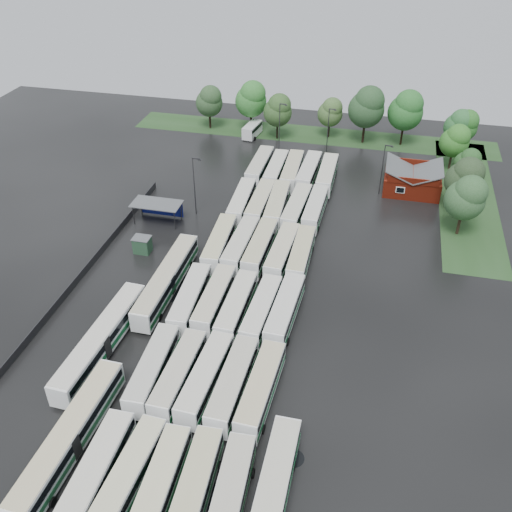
% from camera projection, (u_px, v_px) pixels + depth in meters
% --- Properties ---
extents(ground, '(160.00, 160.00, 0.00)m').
position_uv_depth(ground, '(220.00, 320.00, 75.45)').
color(ground, black).
rests_on(ground, ground).
extents(brick_building, '(10.07, 8.60, 5.39)m').
position_uv_depth(brick_building, '(412.00, 182.00, 104.07)').
color(brick_building, maroon).
rests_on(brick_building, ground).
extents(wash_shed, '(8.20, 4.20, 3.58)m').
position_uv_depth(wash_shed, '(158.00, 205.00, 94.67)').
color(wash_shed, '#2D2D30').
rests_on(wash_shed, ground).
extents(utility_hut, '(2.70, 2.20, 2.62)m').
position_uv_depth(utility_hut, '(142.00, 245.00, 87.88)').
color(utility_hut, '#21422A').
rests_on(utility_hut, ground).
extents(grass_strip_north, '(80.00, 10.00, 0.01)m').
position_uv_depth(grass_strip_north, '(311.00, 135.00, 126.96)').
color(grass_strip_north, '#21421C').
rests_on(grass_strip_north, ground).
extents(grass_strip_east, '(10.00, 50.00, 0.01)m').
position_uv_depth(grass_strip_east, '(467.00, 197.00, 103.24)').
color(grass_strip_east, '#21421C').
rests_on(grass_strip_east, ground).
extents(west_fence, '(0.10, 50.00, 1.20)m').
position_uv_depth(west_fence, '(94.00, 260.00, 85.75)').
color(west_fence, '#2D2D30').
rests_on(west_fence, ground).
extents(bus_r0c0, '(2.98, 13.05, 3.62)m').
position_uv_depth(bus_r0c0, '(96.00, 474.00, 54.11)').
color(bus_r0c0, white).
rests_on(bus_r0c0, ground).
extents(bus_r0c1, '(3.20, 12.52, 3.45)m').
position_uv_depth(bus_r0c1, '(129.00, 477.00, 53.97)').
color(bus_r0c1, white).
rests_on(bus_r0c1, ground).
extents(bus_r0c2, '(3.07, 12.47, 3.45)m').
position_uv_depth(bus_r0c2, '(159.00, 488.00, 53.02)').
color(bus_r0c2, white).
rests_on(bus_r0c2, ground).
extents(bus_r0c3, '(3.25, 12.68, 3.50)m').
position_uv_depth(bus_r0c3, '(194.00, 491.00, 52.70)').
color(bus_r0c3, white).
rests_on(bus_r0c3, ground).
extents(bus_r0c4, '(3.28, 12.66, 3.49)m').
position_uv_depth(bus_r0c4, '(230.00, 499.00, 52.04)').
color(bus_r0c4, white).
rests_on(bus_r0c4, ground).
extents(bus_r1c0, '(3.18, 12.62, 3.49)m').
position_uv_depth(bus_r1c0, '(153.00, 369.00, 65.44)').
color(bus_r1c0, white).
rests_on(bus_r1c0, ground).
extents(bus_r1c1, '(2.89, 12.40, 3.44)m').
position_uv_depth(bus_r1c1, '(179.00, 374.00, 64.80)').
color(bus_r1c1, white).
rests_on(bus_r1c1, ground).
extents(bus_r1c2, '(3.27, 12.77, 3.52)m').
position_uv_depth(bus_r1c2, '(205.00, 378.00, 64.26)').
color(bus_r1c2, white).
rests_on(bus_r1c2, ground).
extents(bus_r1c3, '(2.99, 12.87, 3.57)m').
position_uv_depth(bus_r1c3, '(233.00, 384.00, 63.52)').
color(bus_r1c3, white).
rests_on(bus_r1c3, ground).
extents(bus_r1c4, '(3.15, 12.78, 3.53)m').
position_uv_depth(bus_r1c4, '(261.00, 389.00, 62.91)').
color(bus_r1c4, white).
rests_on(bus_r1c4, ground).
extents(bus_r2c0, '(3.29, 12.70, 3.50)m').
position_uv_depth(bus_r2c0, '(190.00, 299.00, 75.96)').
color(bus_r2c0, white).
rests_on(bus_r2c0, ground).
extents(bus_r2c1, '(2.68, 12.52, 3.49)m').
position_uv_depth(bus_r2c1, '(214.00, 300.00, 75.81)').
color(bus_r2c1, white).
rests_on(bus_r2c1, ground).
extents(bus_r2c2, '(2.76, 12.49, 3.47)m').
position_uv_depth(bus_r2c2, '(237.00, 306.00, 74.72)').
color(bus_r2c2, white).
rests_on(bus_r2c2, ground).
extents(bus_r2c3, '(3.11, 12.41, 3.43)m').
position_uv_depth(bus_r2c3, '(261.00, 311.00, 74.05)').
color(bus_r2c3, white).
rests_on(bus_r2c3, ground).
extents(bus_r2c4, '(3.21, 12.89, 3.56)m').
position_uv_depth(bus_r2c4, '(285.00, 310.00, 73.95)').
color(bus_r2c4, white).
rests_on(bus_r2c4, ground).
extents(bus_r3c0, '(3.37, 13.04, 3.60)m').
position_uv_depth(bus_r3c0, '(220.00, 243.00, 87.00)').
color(bus_r3c0, white).
rests_on(bus_r3c0, ground).
extents(bus_r3c1, '(3.00, 12.80, 3.55)m').
position_uv_depth(bus_r3c1, '(241.00, 245.00, 86.65)').
color(bus_r3c1, white).
rests_on(bus_r3c1, ground).
extents(bus_r3c2, '(2.96, 12.85, 3.56)m').
position_uv_depth(bus_r3c2, '(260.00, 247.00, 86.10)').
color(bus_r3c2, white).
rests_on(bus_r3c2, ground).
extents(bus_r3c3, '(3.13, 12.80, 3.54)m').
position_uv_depth(bus_r3c3, '(282.00, 252.00, 85.10)').
color(bus_r3c3, white).
rests_on(bus_r3c3, ground).
extents(bus_r3c4, '(2.80, 12.46, 3.46)m').
position_uv_depth(bus_r3c4, '(301.00, 255.00, 84.56)').
color(bus_r3c4, white).
rests_on(bus_r3c4, ground).
extents(bus_r4c0, '(3.24, 12.78, 3.53)m').
position_uv_depth(bus_r4c0, '(242.00, 202.00, 97.71)').
color(bus_r4c0, white).
rests_on(bus_r4c0, ground).
extents(bus_r4c1, '(2.77, 12.79, 3.56)m').
position_uv_depth(bus_r4c1, '(260.00, 203.00, 97.32)').
color(bus_r4c1, white).
rests_on(bus_r4c1, ground).
extents(bus_r4c2, '(3.38, 13.14, 3.63)m').
position_uv_depth(bus_r4c2, '(277.00, 205.00, 96.62)').
color(bus_r4c2, white).
rests_on(bus_r4c2, ground).
extents(bus_r4c3, '(3.28, 13.05, 3.60)m').
position_uv_depth(bus_r4c3, '(297.00, 208.00, 95.84)').
color(bus_r4c3, white).
rests_on(bus_r4c3, ground).
extents(bus_r4c4, '(2.89, 12.41, 3.44)m').
position_uv_depth(bus_r4c4, '(315.00, 209.00, 95.82)').
color(bus_r4c4, white).
rests_on(bus_r4c4, ground).
extents(bus_r5c0, '(2.84, 13.05, 3.63)m').
position_uv_depth(bus_r5c0, '(260.00, 167.00, 108.99)').
color(bus_r5c0, white).
rests_on(bus_r5c0, ground).
extents(bus_r5c1, '(2.78, 12.48, 3.47)m').
position_uv_depth(bus_r5c1, '(276.00, 170.00, 108.08)').
color(bus_r5c1, white).
rests_on(bus_r5c1, ground).
extents(bus_r5c2, '(3.20, 13.13, 3.63)m').
position_uv_depth(bus_r5c2, '(292.00, 171.00, 107.35)').
color(bus_r5c2, white).
rests_on(bus_r5c2, ground).
extents(bus_r5c3, '(3.12, 13.06, 3.62)m').
position_uv_depth(bus_r5c3, '(309.00, 172.00, 107.08)').
color(bus_r5c3, white).
rests_on(bus_r5c3, ground).
extents(bus_r5c4, '(2.82, 12.95, 3.60)m').
position_uv_depth(bus_r5c4, '(327.00, 175.00, 106.18)').
color(bus_r5c4, white).
rests_on(bus_r5c4, ground).
extents(artic_bus_west_a, '(3.24, 19.18, 3.55)m').
position_uv_depth(artic_bus_west_a, '(70.00, 437.00, 57.63)').
color(artic_bus_west_a, white).
rests_on(artic_bus_west_a, ground).
extents(artic_bus_west_b, '(2.81, 19.28, 3.58)m').
position_uv_depth(artic_bus_west_b, '(167.00, 280.00, 79.38)').
color(artic_bus_west_b, white).
rests_on(artic_bus_west_b, ground).
extents(artic_bus_west_c, '(3.56, 19.57, 3.61)m').
position_uv_depth(artic_bus_west_c, '(102.00, 340.00, 69.29)').
color(artic_bus_west_c, white).
rests_on(artic_bus_west_c, ground).
extents(artic_bus_east, '(2.79, 19.19, 3.56)m').
position_uv_depth(artic_bus_east, '(269.00, 512.00, 50.96)').
color(artic_bus_east, white).
rests_on(artic_bus_east, ground).
extents(minibus, '(3.24, 6.75, 2.83)m').
position_uv_depth(minibus, '(252.00, 130.00, 125.26)').
color(minibus, white).
rests_on(minibus, ground).
extents(tree_north_0, '(6.00, 6.00, 9.93)m').
position_uv_depth(tree_north_0, '(210.00, 101.00, 126.44)').
color(tree_north_0, black).
rests_on(tree_north_0, ground).
extents(tree_north_1, '(6.92, 6.92, 11.46)m').
position_uv_depth(tree_north_1, '(252.00, 99.00, 124.66)').
color(tree_north_1, black).
rests_on(tree_north_1, ground).
extents(tree_north_2, '(6.12, 6.12, 10.14)m').
position_uv_depth(tree_north_2, '(278.00, 110.00, 121.38)').
color(tree_north_2, black).
rests_on(tree_north_2, ground).
extents(tree_north_3, '(5.43, 5.43, 8.99)m').
position_uv_depth(tree_north_3, '(331.00, 112.00, 122.46)').
color(tree_north_3, black).
rests_on(tree_north_3, ground).
extents(tree_north_4, '(7.57, 7.57, 12.53)m').
position_uv_depth(tree_north_4, '(367.00, 107.00, 118.65)').
color(tree_north_4, black).
rests_on(tree_north_4, ground).
extents(tree_north_5, '(7.30, 7.30, 12.09)m').
position_uv_depth(tree_north_5, '(407.00, 110.00, 117.87)').
color(tree_north_5, black).
rests_on(tree_north_5, ground).
extents(tree_north_6, '(5.70, 5.70, 9.43)m').
position_uv_depth(tree_north_6, '(459.00, 125.00, 115.55)').
color(tree_north_6, '#361E11').
rests_on(tree_north_6, ground).
extents(tree_east_0, '(6.40, 6.40, 10.61)m').
position_uv_depth(tree_east_0, '(467.00, 197.00, 88.97)').
color(tree_east_0, '#302517').
rests_on(tree_east_0, ground).
extents(tree_east_1, '(6.37, 6.37, 10.54)m').
position_uv_depth(tree_east_1, '(466.00, 178.00, 94.47)').
color(tree_east_1, '#312416').
rests_on(tree_east_1, ground).
extents(tree_east_2, '(4.74, 4.72, 7.81)m').
position_uv_depth(tree_east_2, '(468.00, 162.00, 103.53)').
color(tree_east_2, '#361F14').
rests_on(tree_east_2, ground).
extents(tree_east_3, '(5.64, 5.64, 9.35)m').
position_uv_depth(tree_east_3, '(456.00, 140.00, 109.26)').
color(tree_east_3, '#2F2318').
rests_on(tree_east_3, ground).
extents(tree_east_4, '(5.64, 5.64, 9.34)m').
position_uv_depth(tree_east_4, '(465.00, 125.00, 115.65)').
color(tree_east_4, '#322618').
rests_on(tree_east_4, ground).
extents(lamp_post_ne, '(1.48, 0.29, 9.61)m').
position_uv_depth(lamp_post_ne, '(383.00, 166.00, 100.95)').
color(lamp_post_ne, '#2D2D30').
rests_on(lamp_post_ne, ground).
extents(lamp_post_nw, '(1.62, 0.32, 10.50)m').
position_uv_depth(lamp_post_nw, '(195.00, 182.00, 94.81)').
color(lamp_post_nw, '#2D2D30').
rests_on(lamp_post_nw, ground).
extents(lamp_post_back_w, '(1.57, 0.31, 10.22)m').
position_uv_depth(lamp_post_back_w, '(280.00, 124.00, 116.40)').
color(lamp_post_back_w, '#2D2D30').
rests_on(lamp_post_back_w, ground).
extents(lamp_post_back_e, '(1.48, 0.29, 9.59)m').
position_uv_depth(lamp_post_back_e, '(329.00, 128.00, 115.67)').
color(lamp_post_back_e, '#2D2D30').
rests_on(lamp_post_back_e, ground).
extents(puddle_0, '(4.45, 4.45, 0.01)m').
position_uv_depth(puddle_0, '(146.00, 423.00, 61.50)').
color(puddle_0, black).
rests_on(puddle_0, ground).
extents(puddle_1, '(3.70, 3.70, 0.01)m').
position_uv_depth(puddle_1, '(202.00, 496.00, 54.41)').
color(puddle_1, black).
rests_on(puddle_1, ground).
extents(puddle_2, '(6.19, 6.19, 0.01)m').
position_uv_depth(puddle_2, '(173.00, 288.00, 81.00)').
color(puddle_2, black).
rests_on(puddle_2, ground).
extents(puddle_3, '(3.16, 3.16, 0.01)m').
position_uv_depth(puddle_3, '(252.00, 322.00, 75.07)').
color(puddle_3, black).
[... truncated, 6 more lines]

